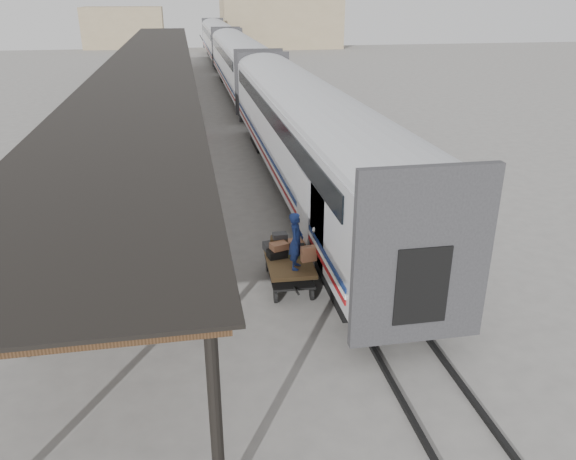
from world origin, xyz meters
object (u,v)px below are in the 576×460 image
at_px(baggage_cart, 289,264).
at_px(luggage_tug, 184,127).
at_px(porter, 296,241).
at_px(pedestrian, 153,129).

relative_size(baggage_cart, luggage_tug, 1.57).
distance_m(baggage_cart, porter, 1.20).
bearing_deg(porter, luggage_tug, 27.94).
bearing_deg(luggage_tug, pedestrian, -119.63).
height_order(baggage_cart, porter, porter).
xyz_separation_m(luggage_tug, pedestrian, (-1.63, -1.88, 0.36)).
xyz_separation_m(porter, pedestrian, (-4.48, 17.95, -0.72)).
relative_size(luggage_tug, pedestrian, 0.83).
bearing_deg(porter, baggage_cart, 27.40).
xyz_separation_m(luggage_tug, porter, (2.85, -19.83, 1.08)).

